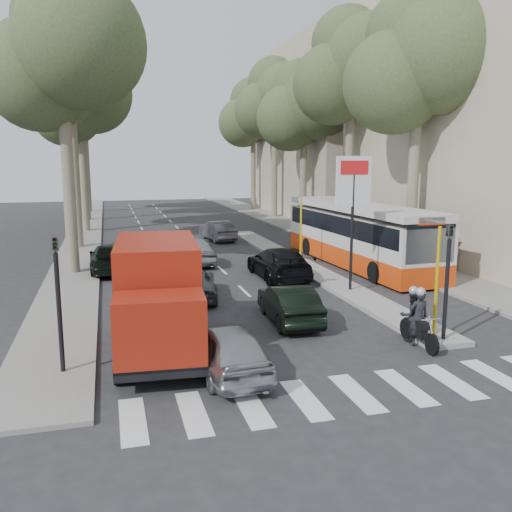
# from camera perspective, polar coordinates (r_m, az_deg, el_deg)

# --- Properties ---
(ground) EXTENTS (120.00, 120.00, 0.00)m
(ground) POSITION_cam_1_polar(r_m,az_deg,el_deg) (17.19, 7.10, -8.51)
(ground) COLOR #28282B
(ground) RESTS_ON ground
(sidewalk_right) EXTENTS (3.20, 70.00, 0.12)m
(sidewalk_right) POSITION_cam_1_polar(r_m,az_deg,el_deg) (43.04, 5.00, 2.90)
(sidewalk_right) COLOR gray
(sidewalk_right) RESTS_ON ground
(median_left) EXTENTS (2.40, 64.00, 0.12)m
(median_left) POSITION_cam_1_polar(r_m,az_deg,el_deg) (43.38, -17.53, 2.52)
(median_left) COLOR gray
(median_left) RESTS_ON ground
(traffic_island) EXTENTS (1.50, 26.00, 0.16)m
(traffic_island) POSITION_cam_1_polar(r_m,az_deg,el_deg) (28.24, 4.69, -0.89)
(traffic_island) COLOR gray
(traffic_island) RESTS_ON ground
(building_near) EXTENTS (11.00, 18.00, 18.00)m
(building_near) POSITION_cam_1_polar(r_m,az_deg,el_deg) (34.90, 24.27, 15.09)
(building_near) COLOR #BBAE94
(building_near) RESTS_ON ground
(building_far) EXTENTS (11.00, 20.00, 16.00)m
(building_far) POSITION_cam_1_polar(r_m,az_deg,el_deg) (53.71, 8.79, 12.75)
(building_far) COLOR #B7A88E
(building_far) RESTS_ON ground
(billboard) EXTENTS (1.50, 12.10, 5.60)m
(billboard) POSITION_cam_1_polar(r_m,az_deg,el_deg) (22.25, 10.15, 5.43)
(billboard) COLOR yellow
(billboard) RESTS_ON ground
(traffic_light_island) EXTENTS (0.16, 0.41, 3.60)m
(traffic_light_island) POSITION_cam_1_polar(r_m,az_deg,el_deg) (16.83, 19.56, -0.68)
(traffic_light_island) COLOR black
(traffic_light_island) RESTS_ON ground
(traffic_light_left) EXTENTS (0.16, 0.41, 3.60)m
(traffic_light_left) POSITION_cam_1_polar(r_m,az_deg,el_deg) (14.39, -20.19, -2.49)
(traffic_light_left) COLOR black
(traffic_light_left) RESTS_ON ground
(tree_l_a) EXTENTS (7.40, 7.20, 14.10)m
(tree_l_a) POSITION_cam_1_polar(r_m,az_deg,el_deg) (27.60, -19.60, 19.84)
(tree_l_a) COLOR #6B604C
(tree_l_a) RESTS_ON ground
(tree_l_b) EXTENTS (7.40, 7.20, 14.88)m
(tree_l_b) POSITION_cam_1_polar(r_m,az_deg,el_deg) (35.60, -18.91, 18.68)
(tree_l_b) COLOR #6B604C
(tree_l_b) RESTS_ON ground
(tree_l_c) EXTENTS (7.40, 7.20, 13.71)m
(tree_l_c) POSITION_cam_1_polar(r_m,az_deg,el_deg) (43.39, -17.94, 15.73)
(tree_l_c) COLOR #6B604C
(tree_l_c) RESTS_ON ground
(tree_l_d) EXTENTS (7.40, 7.20, 15.66)m
(tree_l_d) POSITION_cam_1_polar(r_m,az_deg,el_deg) (51.53, -17.80, 16.71)
(tree_l_d) COLOR #6B604C
(tree_l_d) RESTS_ON ground
(tree_l_e) EXTENTS (7.40, 7.20, 14.49)m
(tree_l_e) POSITION_cam_1_polar(r_m,az_deg,el_deg) (59.38, -17.55, 14.79)
(tree_l_e) COLOR #6B604C
(tree_l_e) RESTS_ON ground
(tree_r_a) EXTENTS (7.40, 7.20, 14.10)m
(tree_r_a) POSITION_cam_1_polar(r_m,az_deg,el_deg) (29.89, 16.91, 19.19)
(tree_r_a) COLOR #6B604C
(tree_r_a) RESTS_ON ground
(tree_r_b) EXTENTS (7.40, 7.20, 15.27)m
(tree_r_b) POSITION_cam_1_polar(r_m,az_deg,el_deg) (37.07, 10.17, 19.24)
(tree_r_b) COLOR #6B604C
(tree_r_b) RESTS_ON ground
(tree_r_c) EXTENTS (7.40, 7.20, 13.32)m
(tree_r_c) POSITION_cam_1_polar(r_m,az_deg,el_deg) (44.09, 5.22, 15.62)
(tree_r_c) COLOR #6B604C
(tree_r_c) RESTS_ON ground
(tree_r_d) EXTENTS (7.40, 7.20, 14.88)m
(tree_r_d) POSITION_cam_1_polar(r_m,az_deg,el_deg) (51.80, 2.11, 16.37)
(tree_r_d) COLOR #6B604C
(tree_r_d) RESTS_ON ground
(tree_r_e) EXTENTS (7.40, 7.20, 14.10)m
(tree_r_e) POSITION_cam_1_polar(r_m,az_deg,el_deg) (59.40, -0.20, 14.91)
(tree_r_e) COLOR #6B604C
(tree_r_e) RESTS_ON ground
(silver_hatchback) EXTENTS (1.80, 3.97, 1.32)m
(silver_hatchback) POSITION_cam_1_polar(r_m,az_deg,el_deg) (14.16, -3.05, -9.76)
(silver_hatchback) COLOR #A4A7AC
(silver_hatchback) RESTS_ON ground
(dark_hatchback) EXTENTS (1.56, 3.98, 1.29)m
(dark_hatchback) POSITION_cam_1_polar(r_m,az_deg,el_deg) (18.48, 3.51, -5.02)
(dark_hatchback) COLOR black
(dark_hatchback) RESTS_ON ground
(queue_car_a) EXTENTS (2.51, 4.47, 1.18)m
(queue_car_a) POSITION_cam_1_polar(r_m,az_deg,el_deg) (21.79, -6.90, -2.88)
(queue_car_a) COLOR #494B51
(queue_car_a) RESTS_ON ground
(queue_car_b) EXTENTS (2.06, 5.03, 1.46)m
(queue_car_b) POSITION_cam_1_polar(r_m,az_deg,el_deg) (25.09, 2.42, -0.75)
(queue_car_b) COLOR black
(queue_car_b) RESTS_ON ground
(queue_car_c) EXTENTS (2.10, 4.39, 1.45)m
(queue_car_c) POSITION_cam_1_polar(r_m,az_deg,el_deg) (28.73, -6.62, 0.57)
(queue_car_c) COLOR #9FA1A7
(queue_car_c) RESTS_ON ground
(queue_car_d) EXTENTS (1.98, 4.24, 1.35)m
(queue_car_d) POSITION_cam_1_polar(r_m,az_deg,el_deg) (36.97, -4.03, 2.68)
(queue_car_d) COLOR #52545B
(queue_car_d) RESTS_ON ground
(queue_car_e) EXTENTS (2.00, 4.73, 1.36)m
(queue_car_e) POSITION_cam_1_polar(r_m,az_deg,el_deg) (27.55, -15.14, -0.22)
(queue_car_e) COLOR black
(queue_car_e) RESTS_ON ground
(red_truck) EXTENTS (2.66, 6.08, 3.16)m
(red_truck) POSITION_cam_1_polar(r_m,az_deg,el_deg) (15.70, -10.31, -4.04)
(red_truck) COLOR black
(red_truck) RESTS_ON ground
(city_bus) EXTENTS (3.19, 12.39, 3.24)m
(city_bus) POSITION_cam_1_polar(r_m,az_deg,el_deg) (28.56, 10.74, 2.40)
(city_bus) COLOR red
(city_bus) RESTS_ON ground
(motorcycle) EXTENTS (0.77, 2.12, 1.80)m
(motorcycle) POSITION_cam_1_polar(r_m,az_deg,el_deg) (16.93, 16.44, -6.25)
(motorcycle) COLOR black
(motorcycle) RESTS_ON ground
(pedestrian_near) EXTENTS (0.82, 1.11, 1.72)m
(pedestrian_near) POSITION_cam_1_polar(r_m,az_deg,el_deg) (25.00, 19.13, -0.78)
(pedestrian_near) COLOR #423855
(pedestrian_near) RESTS_ON sidewalk_right
(pedestrian_far) EXTENTS (1.15, 1.04, 1.67)m
(pedestrian_far) POSITION_cam_1_polar(r_m,az_deg,el_deg) (28.04, 20.44, 0.24)
(pedestrian_far) COLOR #6D6152
(pedestrian_far) RESTS_ON sidewalk_right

